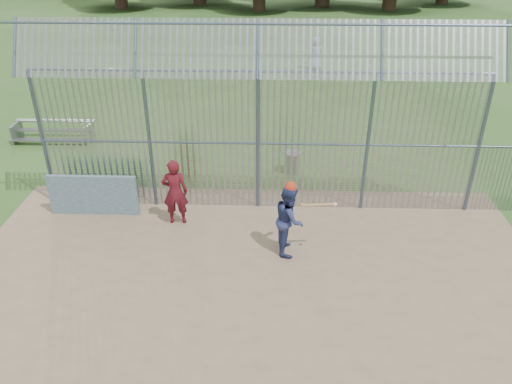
{
  "coord_description": "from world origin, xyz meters",
  "views": [
    {
      "loc": [
        0.39,
        -9.15,
        7.42
      ],
      "look_at": [
        0.0,
        2.0,
        1.3
      ],
      "focal_mm": 35.0,
      "sensor_mm": 36.0,
      "label": 1
    }
  ],
  "objects_px": {
    "batter": "(289,219)",
    "trash_can": "(292,162)",
    "bleacher": "(53,131)",
    "onlooker": "(175,192)",
    "dugout_wall": "(93,195)"
  },
  "relations": [
    {
      "from": "dugout_wall",
      "to": "bleacher",
      "type": "bearing_deg",
      "value": 121.94
    },
    {
      "from": "batter",
      "to": "trash_can",
      "type": "height_order",
      "value": "batter"
    },
    {
      "from": "bleacher",
      "to": "batter",
      "type": "bearing_deg",
      "value": -38.03
    },
    {
      "from": "onlooker",
      "to": "trash_can",
      "type": "xyz_separation_m",
      "value": [
        3.27,
        3.21,
        -0.58
      ]
    },
    {
      "from": "onlooker",
      "to": "bleacher",
      "type": "relative_size",
      "value": 0.63
    },
    {
      "from": "onlooker",
      "to": "trash_can",
      "type": "height_order",
      "value": "onlooker"
    },
    {
      "from": "batter",
      "to": "trash_can",
      "type": "xyz_separation_m",
      "value": [
        0.22,
        4.44,
        -0.55
      ]
    },
    {
      "from": "batter",
      "to": "trash_can",
      "type": "bearing_deg",
      "value": -2.78
    },
    {
      "from": "bleacher",
      "to": "dugout_wall",
      "type": "bearing_deg",
      "value": -58.06
    },
    {
      "from": "dugout_wall",
      "to": "trash_can",
      "type": "bearing_deg",
      "value": 26.73
    },
    {
      "from": "dugout_wall",
      "to": "bleacher",
      "type": "height_order",
      "value": "dugout_wall"
    },
    {
      "from": "dugout_wall",
      "to": "batter",
      "type": "height_order",
      "value": "batter"
    },
    {
      "from": "dugout_wall",
      "to": "onlooker",
      "type": "bearing_deg",
      "value": -8.49
    },
    {
      "from": "batter",
      "to": "trash_can",
      "type": "relative_size",
      "value": 2.22
    },
    {
      "from": "trash_can",
      "to": "bleacher",
      "type": "xyz_separation_m",
      "value": [
        -8.91,
        2.36,
        0.03
      ]
    }
  ]
}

